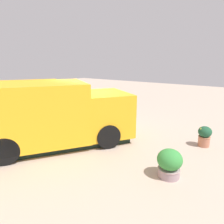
# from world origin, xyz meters

# --- Properties ---
(ground_plane) EXTENTS (40.00, 40.00, 0.00)m
(ground_plane) POSITION_xyz_m (0.00, 0.00, 0.00)
(ground_plane) COLOR #BCA693
(food_truck) EXTENTS (4.87, 5.74, 2.23)m
(food_truck) POSITION_xyz_m (-0.32, -1.97, 1.07)
(food_truck) COLOR #F9AD1E
(food_truck) RESTS_ON ground_plane
(person_customer) EXTENTS (0.56, 0.81, 0.90)m
(person_customer) POSITION_xyz_m (-0.67, 2.77, 0.36)
(person_customer) COLOR #775E5C
(person_customer) RESTS_ON ground_plane
(planter_flowering_near) EXTENTS (0.46, 0.46, 0.73)m
(planter_flowering_near) POSITION_xyz_m (4.16, 1.12, 0.39)
(planter_flowering_near) COLOR #BA7257
(planter_flowering_near) RESTS_ON ground_plane
(planter_flowering_far) EXTENTS (0.64, 0.64, 0.76)m
(planter_flowering_far) POSITION_xyz_m (3.86, -1.48, 0.39)
(planter_flowering_far) COLOR #A3888F
(planter_flowering_far) RESTS_ON ground_plane
(plaza_bench) EXTENTS (0.47, 1.79, 0.46)m
(plaza_bench) POSITION_xyz_m (-3.60, 1.35, 0.35)
(plaza_bench) COLOR #49411C
(plaza_bench) RESTS_ON ground_plane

